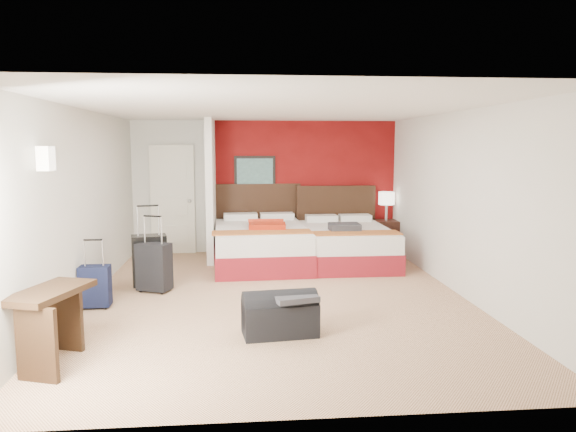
{
  "coord_description": "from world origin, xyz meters",
  "views": [
    {
      "loc": [
        -0.47,
        -6.98,
        2.02
      ],
      "look_at": [
        0.22,
        0.8,
        1.0
      ],
      "focal_mm": 33.38,
      "sensor_mm": 36.0,
      "label": 1
    }
  ],
  "objects": [
    {
      "name": "ground",
      "position": [
        0.0,
        0.0,
        0.0
      ],
      "size": [
        6.5,
        6.5,
        0.0
      ],
      "primitive_type": "plane",
      "color": "tan",
      "rests_on": "ground"
    },
    {
      "name": "room_walls",
      "position": [
        -1.4,
        1.42,
        1.26
      ],
      "size": [
        5.02,
        6.52,
        2.5
      ],
      "color": "silver",
      "rests_on": "ground"
    },
    {
      "name": "red_accent_panel",
      "position": [
        0.75,
        3.23,
        1.25
      ],
      "size": [
        3.5,
        0.04,
        2.5
      ],
      "primitive_type": "cube",
      "color": "maroon",
      "rests_on": "ground"
    },
    {
      "name": "partition_wall",
      "position": [
        -1.0,
        2.61,
        1.25
      ],
      "size": [
        0.12,
        1.2,
        2.5
      ],
      "primitive_type": "cube",
      "color": "silver",
      "rests_on": "ground"
    },
    {
      "name": "entry_door",
      "position": [
        -1.75,
        3.2,
        1.02
      ],
      "size": [
        0.82,
        0.06,
        2.05
      ],
      "primitive_type": "cube",
      "color": "silver",
      "rests_on": "ground"
    },
    {
      "name": "bed_left",
      "position": [
        -0.14,
        2.03,
        0.33
      ],
      "size": [
        1.63,
        2.27,
        0.66
      ],
      "primitive_type": "cube",
      "rotation": [
        0.0,
        0.0,
        0.04
      ],
      "color": "white",
      "rests_on": "ground"
    },
    {
      "name": "bed_right",
      "position": [
        1.35,
        2.02,
        0.31
      ],
      "size": [
        1.46,
        2.08,
        0.62
      ],
      "primitive_type": "cube",
      "rotation": [
        0.0,
        0.0,
        0.0
      ],
      "color": "silver",
      "rests_on": "ground"
    },
    {
      "name": "red_suitcase_open",
      "position": [
        -0.04,
        1.93,
        0.71
      ],
      "size": [
        0.64,
        0.85,
        0.1
      ],
      "primitive_type": "cube",
      "rotation": [
        0.0,
        0.0,
        -0.05
      ],
      "color": "#A3240E",
      "rests_on": "bed_left"
    },
    {
      "name": "jacket_bundle",
      "position": [
        1.25,
        1.72,
        0.68
      ],
      "size": [
        0.51,
        0.41,
        0.12
      ],
      "primitive_type": "cube",
      "rotation": [
        0.0,
        0.0,
        -0.01
      ],
      "color": "#36363B",
      "rests_on": "bed_right"
    },
    {
      "name": "nightstand",
      "position": [
        2.29,
        2.93,
        0.31
      ],
      "size": [
        0.45,
        0.45,
        0.61
      ],
      "primitive_type": "cube",
      "rotation": [
        0.0,
        0.0,
        -0.03
      ],
      "color": "#321810",
      "rests_on": "ground"
    },
    {
      "name": "table_lamp",
      "position": [
        2.29,
        2.93,
        0.89
      ],
      "size": [
        0.37,
        0.37,
        0.54
      ],
      "primitive_type": "cylinder",
      "rotation": [
        0.0,
        0.0,
        -0.23
      ],
      "color": "white",
      "rests_on": "nightstand"
    },
    {
      "name": "suitcase_black",
      "position": [
        -1.79,
        0.72,
        0.36
      ],
      "size": [
        0.54,
        0.4,
        0.73
      ],
      "primitive_type": "cube",
      "rotation": [
        0.0,
        0.0,
        0.21
      ],
      "color": "black",
      "rests_on": "ground"
    },
    {
      "name": "suitcase_charcoal",
      "position": [
        -1.69,
        0.45,
        0.33
      ],
      "size": [
        0.51,
        0.42,
        0.65
      ],
      "primitive_type": "cube",
      "rotation": [
        0.0,
        0.0,
        -0.39
      ],
      "color": "black",
      "rests_on": "ground"
    },
    {
      "name": "suitcase_navy",
      "position": [
        -2.3,
        -0.27,
        0.25
      ],
      "size": [
        0.37,
        0.23,
        0.51
      ],
      "primitive_type": "cube",
      "rotation": [
        0.0,
        0.0,
        0.01
      ],
      "color": "black",
      "rests_on": "ground"
    },
    {
      "name": "duffel_bag",
      "position": [
        -0.07,
        -1.43,
        0.2
      ],
      "size": [
        0.83,
        0.51,
        0.4
      ],
      "primitive_type": "cube",
      "rotation": [
        0.0,
        0.0,
        0.12
      ],
      "color": "black",
      "rests_on": "ground"
    },
    {
      "name": "jacket_draped",
      "position": [
        0.08,
        -1.48,
        0.43
      ],
      "size": [
        0.53,
        0.48,
        0.06
      ],
      "primitive_type": "cube",
      "rotation": [
        0.0,
        0.0,
        0.25
      ],
      "color": "#37373C",
      "rests_on": "duffel_bag"
    },
    {
      "name": "desk",
      "position": [
        -2.23,
        -2.04,
        0.36
      ],
      "size": [
        0.68,
        0.96,
        0.72
      ],
      "primitive_type": "cube",
      "rotation": [
        0.0,
        0.0,
        -0.31
      ],
      "color": "black",
      "rests_on": "ground"
    }
  ]
}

